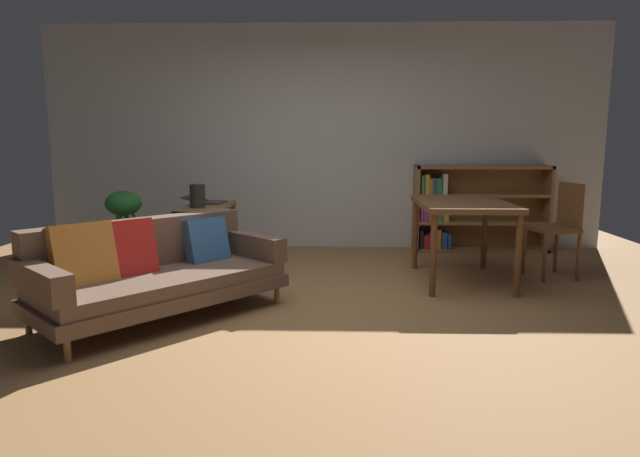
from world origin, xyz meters
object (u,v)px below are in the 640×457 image
(dining_table, at_px, (463,211))
(bookshelf, at_px, (470,209))
(fabric_couch, at_px, (154,269))
(desk_speaker, at_px, (198,196))
(open_laptop, at_px, (207,201))
(dining_chair_near, at_px, (559,224))
(media_console, at_px, (207,234))
(potted_floor_plant, at_px, (124,219))

(dining_table, relative_size, bookshelf, 0.72)
(fabric_couch, xyz_separation_m, bookshelf, (3.00, 2.63, 0.14))
(fabric_couch, distance_m, desk_speaker, 1.65)
(desk_speaker, distance_m, bookshelf, 3.23)
(fabric_couch, height_order, desk_speaker, desk_speaker)
(fabric_couch, bearing_deg, bookshelf, 41.21)
(open_laptop, bearing_deg, dining_chair_near, -11.50)
(bookshelf, bearing_deg, desk_speaker, -161.44)
(media_console, bearing_deg, fabric_couch, -89.62)
(fabric_couch, bearing_deg, potted_floor_plant, 117.52)
(potted_floor_plant, xyz_separation_m, bookshelf, (3.83, 1.03, -0.01))
(dining_table, bearing_deg, fabric_couch, -156.87)
(open_laptop, height_order, potted_floor_plant, potted_floor_plant)
(bookshelf, bearing_deg, fabric_couch, -138.79)
(media_console, distance_m, dining_table, 2.69)
(desk_speaker, distance_m, dining_table, 2.66)
(dining_chair_near, bearing_deg, fabric_couch, -159.94)
(media_console, xyz_separation_m, potted_floor_plant, (-0.82, -0.20, 0.20))
(media_console, bearing_deg, dining_chair_near, -8.08)
(desk_speaker, bearing_deg, media_console, 77.76)
(open_laptop, bearing_deg, potted_floor_plant, -151.24)
(media_console, relative_size, open_laptop, 2.16)
(fabric_couch, relative_size, open_laptop, 3.99)
(dining_chair_near, bearing_deg, bookshelf, 111.74)
(fabric_couch, relative_size, dining_table, 1.65)
(open_laptop, bearing_deg, desk_speaker, -89.45)
(bookshelf, bearing_deg, open_laptop, -168.78)
(media_console, distance_m, dining_chair_near, 3.59)
(fabric_couch, relative_size, media_console, 1.85)
(potted_floor_plant, relative_size, bookshelf, 0.51)
(dining_table, xyz_separation_m, bookshelf, (0.44, 1.53, -0.17))
(dining_table, distance_m, bookshelf, 1.61)
(dining_table, xyz_separation_m, dining_chair_near, (0.97, 0.20, -0.15))
(bookshelf, bearing_deg, potted_floor_plant, -164.94)
(desk_speaker, height_order, dining_table, desk_speaker)
(potted_floor_plant, height_order, dining_table, potted_floor_plant)
(potted_floor_plant, xyz_separation_m, dining_chair_near, (4.36, -0.31, 0.01))
(desk_speaker, bearing_deg, open_laptop, 90.55)
(desk_speaker, distance_m, potted_floor_plant, 0.81)
(fabric_couch, relative_size, dining_chair_near, 2.05)
(desk_speaker, height_order, potted_floor_plant, desk_speaker)
(desk_speaker, relative_size, bookshelf, 0.15)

